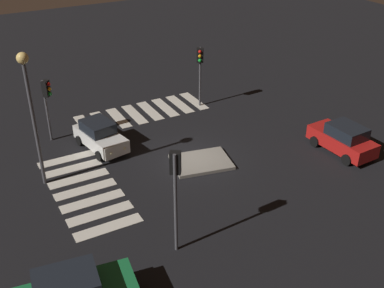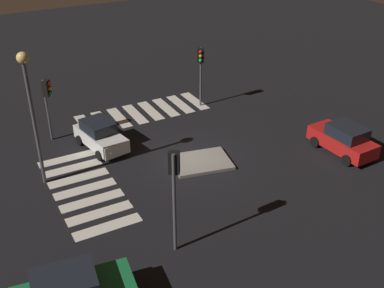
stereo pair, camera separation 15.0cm
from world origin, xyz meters
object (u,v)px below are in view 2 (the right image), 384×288
(traffic_island, at_px, (201,162))
(traffic_light_east, at_px, (47,95))
(traffic_light_north, at_px, (174,178))
(street_lamp, at_px, (30,97))
(car_white, at_px, (100,135))
(traffic_light_south, at_px, (201,63))
(car_red, at_px, (343,139))

(traffic_island, height_order, traffic_light_east, traffic_light_east)
(traffic_light_north, relative_size, street_lamp, 0.67)
(car_white, bearing_deg, traffic_light_north, -11.01)
(car_white, height_order, traffic_light_south, traffic_light_south)
(street_lamp, bearing_deg, traffic_light_east, -109.81)
(traffic_light_east, bearing_deg, traffic_island, -1.75)
(traffic_island, relative_size, traffic_light_east, 0.93)
(traffic_island, xyz_separation_m, car_red, (-7.80, 2.80, 0.77))
(car_white, relative_size, car_red, 0.97)
(car_red, bearing_deg, street_lamp, 69.68)
(traffic_light_north, bearing_deg, traffic_light_east, 44.08)
(traffic_island, distance_m, street_lamp, 9.71)
(car_white, bearing_deg, traffic_light_south, 95.24)
(street_lamp, bearing_deg, traffic_light_north, 116.19)
(traffic_light_south, bearing_deg, street_lamp, -36.35)
(traffic_light_south, xyz_separation_m, traffic_light_east, (10.25, 0.01, -0.27))
(car_white, xyz_separation_m, car_red, (-12.12, 7.18, 0.05))
(street_lamp, bearing_deg, traffic_light_south, -159.37)
(traffic_light_south, bearing_deg, car_white, -40.84)
(traffic_island, distance_m, traffic_light_north, 7.82)
(traffic_island, distance_m, traffic_light_east, 9.78)
(traffic_light_east, height_order, street_lamp, street_lamp)
(traffic_light_north, bearing_deg, car_red, -43.66)
(car_red, relative_size, traffic_light_north, 0.87)
(traffic_island, xyz_separation_m, street_lamp, (8.15, -2.24, 4.79))
(car_white, relative_size, traffic_light_north, 0.85)
(traffic_island, bearing_deg, traffic_light_north, 51.61)
(traffic_light_north, height_order, street_lamp, street_lamp)
(traffic_island, bearing_deg, traffic_light_east, -45.64)
(traffic_island, xyz_separation_m, traffic_light_south, (-3.70, -6.70, 3.11))
(traffic_island, relative_size, traffic_light_north, 0.76)
(traffic_light_north, distance_m, street_lamp, 8.71)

